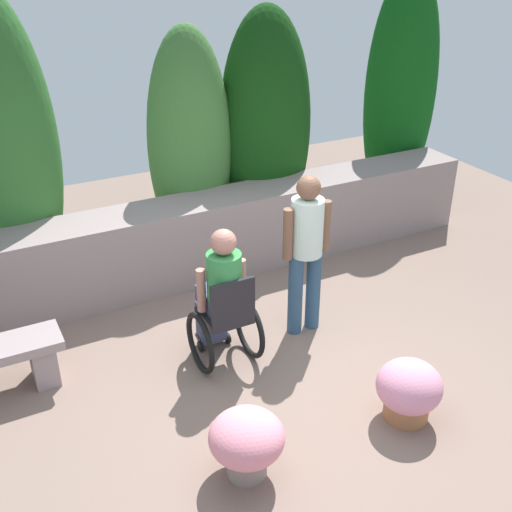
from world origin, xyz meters
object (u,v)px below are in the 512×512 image
object	(u,v)px
flower_pot_terracotta_by_wall	(247,441)
person_standing_companion	(306,245)
flower_pot_purple_near	(409,390)
person_in_wheelchair	(222,301)

from	to	relation	value
flower_pot_terracotta_by_wall	person_standing_companion	bearing A→B (deg)	46.48
person_standing_companion	flower_pot_purple_near	xyz separation A→B (m)	(0.08, -1.45, -0.65)
flower_pot_purple_near	flower_pot_terracotta_by_wall	bearing A→B (deg)	177.31
person_in_wheelchair	person_standing_companion	bearing A→B (deg)	-5.00
person_standing_companion	flower_pot_terracotta_by_wall	world-z (taller)	person_standing_companion
person_in_wheelchair	person_standing_companion	distance (m)	0.95
person_in_wheelchair	person_standing_companion	world-z (taller)	person_standing_companion
person_in_wheelchair	flower_pot_purple_near	world-z (taller)	person_in_wheelchair
flower_pot_purple_near	flower_pot_terracotta_by_wall	world-z (taller)	flower_pot_terracotta_by_wall
person_in_wheelchair	person_standing_companion	xyz separation A→B (m)	(0.90, 0.09, 0.29)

